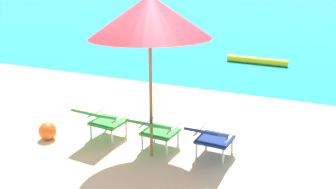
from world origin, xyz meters
The scene contains 8 objects.
ground_plane centered at (0.00, 4.00, 0.00)m, with size 40.00×40.00×0.00m, color beige.
ocean_band centered at (0.00, 12.00, 0.00)m, with size 40.00×18.00×0.01m, color teal.
swim_buoy centered at (0.52, 5.47, 0.10)m, with size 0.18×0.18×1.60m, color yellow.
lounge_chair_left centered at (-0.94, -0.17, 0.40)m, with size 0.64×0.93×0.68m.
lounge_chair_center centered at (0.05, -0.21, 0.40)m, with size 0.61×0.92×0.68m.
lounge_chair_right centered at (0.95, -0.16, 0.40)m, with size 0.59×0.91×0.68m.
beach_umbrella_center centered at (0.05, -0.37, 2.21)m, with size 2.44×2.46×2.60m.
beach_ball centered at (-1.83, -0.47, 0.15)m, with size 0.30×0.30×0.30m, color #EA5619.
Camera 1 is at (2.73, -6.33, 3.38)m, focal length 49.33 mm.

